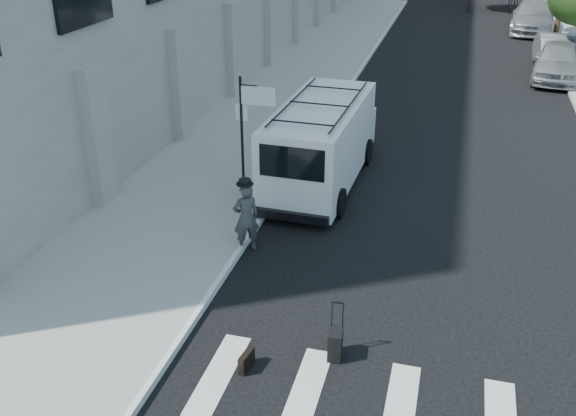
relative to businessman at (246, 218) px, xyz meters
The scene contains 10 objects.
ground 2.46m from the businessman, 34.39° to the right, with size 120.00×120.00×0.00m, color black.
sidewalk_left 14.91m from the businessman, 99.08° to the left, with size 4.50×48.00×0.15m, color gray.
sign_pole 2.66m from the businessman, 103.73° to the left, with size 1.03×0.07×3.50m.
businessman is the anchor object (origin of this frame).
briefcase 4.29m from the businessman, 71.65° to the right, with size 0.12×0.44×0.34m, color black.
suitcase 4.36m from the businessman, 49.72° to the right, with size 0.28×0.41×1.10m.
cargo_van 4.49m from the businessman, 79.26° to the left, with size 2.40×6.37×2.36m.
parked_car_a 20.03m from the businessman, 64.66° to the left, with size 1.98×4.91×1.67m, color #95979C.
parked_car_b 21.68m from the businessman, 66.34° to the left, with size 1.70×4.86×1.60m, color slate.
parked_car_c 30.54m from the businessman, 74.25° to the left, with size 2.41×5.94×1.72m, color gray.
Camera 1 is at (2.50, -11.21, 7.69)m, focal length 40.00 mm.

